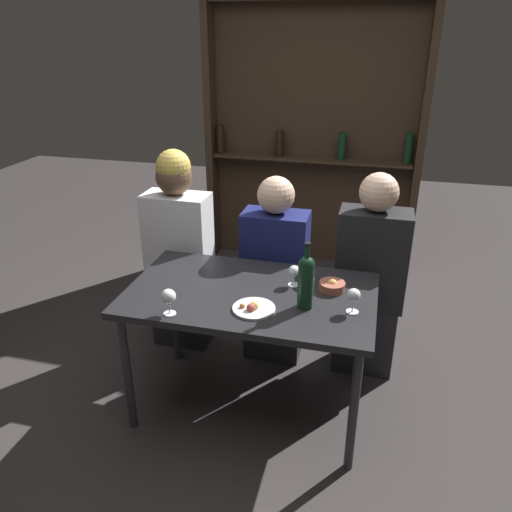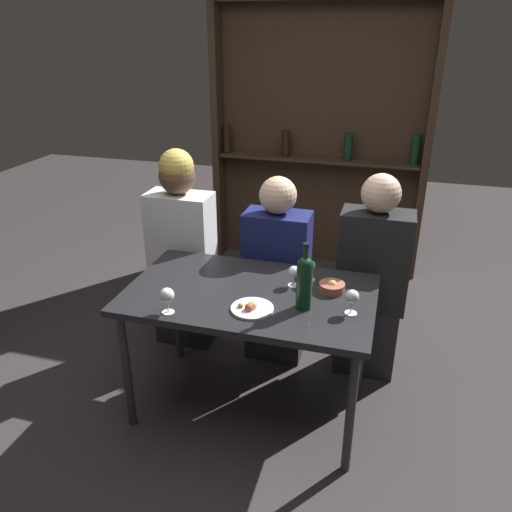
{
  "view_description": "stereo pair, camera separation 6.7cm",
  "coord_description": "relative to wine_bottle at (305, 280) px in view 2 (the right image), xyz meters",
  "views": [
    {
      "loc": [
        0.57,
        -2.16,
        1.95
      ],
      "look_at": [
        0.0,
        0.11,
        0.88
      ],
      "focal_mm": 35.0,
      "sensor_mm": 36.0,
      "label": 1
    },
    {
      "loc": [
        0.64,
        -2.14,
        1.95
      ],
      "look_at": [
        0.0,
        0.11,
        0.88
      ],
      "focal_mm": 35.0,
      "sensor_mm": 36.0,
      "label": 2
    }
  ],
  "objects": [
    {
      "name": "wine_glass_1",
      "position": [
        -0.02,
        0.29,
        -0.07
      ],
      "size": [
        0.06,
        0.06,
        0.11
      ],
      "color": "silver",
      "rests_on": "dining_table"
    },
    {
      "name": "wine_glass_0",
      "position": [
        -0.6,
        -0.22,
        -0.06
      ],
      "size": [
        0.07,
        0.07,
        0.13
      ],
      "color": "silver",
      "rests_on": "dining_table"
    },
    {
      "name": "food_plate_0",
      "position": [
        -0.23,
        -0.09,
        -0.14
      ],
      "size": [
        0.21,
        0.21,
        0.05
      ],
      "color": "silver",
      "rests_on": "dining_table"
    },
    {
      "name": "snack_bowl",
      "position": [
        0.11,
        0.2,
        -0.12
      ],
      "size": [
        0.13,
        0.13,
        0.06
      ],
      "color": "#995142",
      "rests_on": "dining_table"
    },
    {
      "name": "seated_person_left",
      "position": [
        -0.9,
        0.61,
        -0.23
      ],
      "size": [
        0.4,
        0.22,
        1.31
      ],
      "color": "#26262B",
      "rests_on": "ground_plane"
    },
    {
      "name": "wine_glass_2",
      "position": [
        0.23,
        0.01,
        -0.06
      ],
      "size": [
        0.06,
        0.06,
        0.12
      ],
      "color": "silver",
      "rests_on": "dining_table"
    },
    {
      "name": "seated_person_right",
      "position": [
        0.29,
        0.61,
        -0.28
      ],
      "size": [
        0.4,
        0.22,
        1.25
      ],
      "color": "#26262B",
      "rests_on": "ground_plane"
    },
    {
      "name": "ground_plane",
      "position": [
        -0.29,
        0.08,
        -0.88
      ],
      "size": [
        10.0,
        10.0,
        0.0
      ],
      "primitive_type": "plane",
      "color": "#332D2D"
    },
    {
      "name": "wine_bottle",
      "position": [
        0.0,
        0.0,
        0.0
      ],
      "size": [
        0.08,
        0.08,
        0.34
      ],
      "color": "black",
      "rests_on": "dining_table"
    },
    {
      "name": "seated_person_center",
      "position": [
        -0.28,
        0.61,
        -0.31
      ],
      "size": [
        0.39,
        0.22,
        1.19
      ],
      "color": "#26262B",
      "rests_on": "ground_plane"
    },
    {
      "name": "wine_rack_wall",
      "position": [
        -0.29,
        2.1,
        0.33
      ],
      "size": [
        1.79,
        0.21,
        2.41
      ],
      "color": "#38281C",
      "rests_on": "ground_plane"
    },
    {
      "name": "wine_glass_3",
      "position": [
        -0.09,
        0.21,
        -0.07
      ],
      "size": [
        0.06,
        0.06,
        0.11
      ],
      "color": "silver",
      "rests_on": "dining_table"
    },
    {
      "name": "dining_table",
      "position": [
        -0.29,
        0.08,
        -0.22
      ],
      "size": [
        1.26,
        0.75,
        0.73
      ],
      "color": "black",
      "rests_on": "ground_plane"
    }
  ]
}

